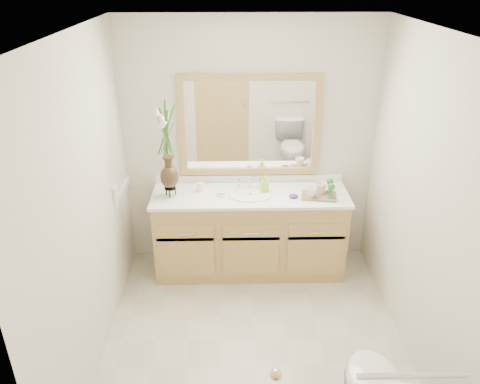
{
  "coord_description": "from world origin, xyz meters",
  "views": [
    {
      "loc": [
        -0.18,
        -2.91,
        2.76
      ],
      "look_at": [
        -0.1,
        0.65,
        1.03
      ],
      "focal_mm": 35.0,
      "sensor_mm": 36.0,
      "label": 1
    }
  ],
  "objects_px": {
    "flower_vase": "(167,140)",
    "tumbler": "(200,187)",
    "soap_bottle": "(264,184)",
    "tray": "(319,196)"
  },
  "relations": [
    {
      "from": "tumbler",
      "to": "soap_bottle",
      "type": "bearing_deg",
      "value": -1.24
    },
    {
      "from": "tumbler",
      "to": "tray",
      "type": "height_order",
      "value": "tumbler"
    },
    {
      "from": "flower_vase",
      "to": "tray",
      "type": "distance_m",
      "value": 1.47
    },
    {
      "from": "tumbler",
      "to": "soap_bottle",
      "type": "height_order",
      "value": "soap_bottle"
    },
    {
      "from": "soap_bottle",
      "to": "tray",
      "type": "distance_m",
      "value": 0.52
    },
    {
      "from": "tray",
      "to": "flower_vase",
      "type": "bearing_deg",
      "value": -171.83
    },
    {
      "from": "soap_bottle",
      "to": "tray",
      "type": "height_order",
      "value": "soap_bottle"
    },
    {
      "from": "soap_bottle",
      "to": "tray",
      "type": "bearing_deg",
      "value": -21.61
    },
    {
      "from": "flower_vase",
      "to": "tumbler",
      "type": "distance_m",
      "value": 0.58
    },
    {
      "from": "flower_vase",
      "to": "soap_bottle",
      "type": "bearing_deg",
      "value": 5.64
    }
  ]
}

